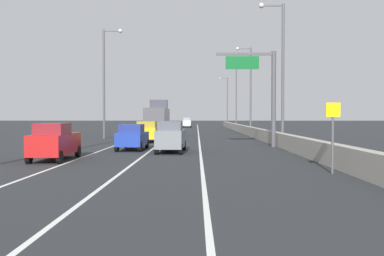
{
  "coord_description": "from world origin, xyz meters",
  "views": [
    {
      "loc": [
        1.24,
        -3.54,
        2.44
      ],
      "look_at": [
        0.83,
        36.05,
        1.34
      ],
      "focal_mm": 40.81,
      "sensor_mm": 36.0,
      "label": 1
    }
  ],
  "objects_px": {
    "lamp_post_left_mid": "(106,77)",
    "car_red_0": "(55,142)",
    "box_truck": "(158,119)",
    "car_silver_2": "(187,122)",
    "overhead_sign_gantry": "(264,87)",
    "car_yellow_3": "(148,132)",
    "car_gray_4": "(171,137)",
    "lamp_post_right_second": "(280,65)",
    "speed_advisory_sign": "(333,132)",
    "lamp_post_right_fourth": "(235,94)",
    "lamp_post_right_fifth": "(226,98)",
    "lamp_post_right_third": "(249,85)",
    "car_blue_1": "(132,137)"
  },
  "relations": [
    {
      "from": "car_blue_1",
      "to": "car_yellow_3",
      "type": "relative_size",
      "value": 0.93
    },
    {
      "from": "car_red_0",
      "to": "car_gray_4",
      "type": "xyz_separation_m",
      "value": [
        6.11,
        5.29,
        0.02
      ]
    },
    {
      "from": "speed_advisory_sign",
      "to": "car_red_0",
      "type": "bearing_deg",
      "value": 157.81
    },
    {
      "from": "lamp_post_right_second",
      "to": "car_blue_1",
      "type": "relative_size",
      "value": 2.79
    },
    {
      "from": "car_red_0",
      "to": "box_truck",
      "type": "relative_size",
      "value": 0.51
    },
    {
      "from": "car_yellow_3",
      "to": "lamp_post_left_mid",
      "type": "bearing_deg",
      "value": 129.98
    },
    {
      "from": "speed_advisory_sign",
      "to": "car_silver_2",
      "type": "height_order",
      "value": "speed_advisory_sign"
    },
    {
      "from": "lamp_post_right_second",
      "to": "car_gray_4",
      "type": "height_order",
      "value": "lamp_post_right_second"
    },
    {
      "from": "speed_advisory_sign",
      "to": "car_blue_1",
      "type": "height_order",
      "value": "speed_advisory_sign"
    },
    {
      "from": "car_gray_4",
      "to": "lamp_post_right_fifth",
      "type": "bearing_deg",
      "value": 83.31
    },
    {
      "from": "overhead_sign_gantry",
      "to": "lamp_post_right_second",
      "type": "bearing_deg",
      "value": 51.25
    },
    {
      "from": "overhead_sign_gantry",
      "to": "lamp_post_right_third",
      "type": "height_order",
      "value": "lamp_post_right_third"
    },
    {
      "from": "lamp_post_right_fourth",
      "to": "car_silver_2",
      "type": "relative_size",
      "value": 2.53
    },
    {
      "from": "lamp_post_right_second",
      "to": "box_truck",
      "type": "bearing_deg",
      "value": 124.91
    },
    {
      "from": "overhead_sign_gantry",
      "to": "lamp_post_right_fifth",
      "type": "height_order",
      "value": "lamp_post_right_fifth"
    },
    {
      "from": "overhead_sign_gantry",
      "to": "car_yellow_3",
      "type": "bearing_deg",
      "value": 146.74
    },
    {
      "from": "overhead_sign_gantry",
      "to": "lamp_post_right_fifth",
      "type": "distance_m",
      "value": 71.28
    },
    {
      "from": "box_truck",
      "to": "lamp_post_right_third",
      "type": "bearing_deg",
      "value": 28.05
    },
    {
      "from": "car_blue_1",
      "to": "lamp_post_right_third",
      "type": "bearing_deg",
      "value": 67.48
    },
    {
      "from": "box_truck",
      "to": "speed_advisory_sign",
      "type": "bearing_deg",
      "value": -73.13
    },
    {
      "from": "car_yellow_3",
      "to": "car_silver_2",
      "type": "bearing_deg",
      "value": 87.17
    },
    {
      "from": "lamp_post_right_third",
      "to": "lamp_post_right_fifth",
      "type": "relative_size",
      "value": 1.0
    },
    {
      "from": "lamp_post_right_second",
      "to": "lamp_post_right_fourth",
      "type": "xyz_separation_m",
      "value": [
        0.35,
        46.13,
        0.0
      ]
    },
    {
      "from": "box_truck",
      "to": "lamp_post_right_second",
      "type": "bearing_deg",
      "value": -55.09
    },
    {
      "from": "lamp_post_right_second",
      "to": "car_yellow_3",
      "type": "xyz_separation_m",
      "value": [
        -11.52,
        4.46,
        -5.68
      ]
    },
    {
      "from": "lamp_post_right_fifth",
      "to": "lamp_post_left_mid",
      "type": "relative_size",
      "value": 1.0
    },
    {
      "from": "lamp_post_right_third",
      "to": "lamp_post_right_fourth",
      "type": "relative_size",
      "value": 1.0
    },
    {
      "from": "box_truck",
      "to": "car_silver_2",
      "type": "bearing_deg",
      "value": 86.06
    },
    {
      "from": "lamp_post_right_second",
      "to": "speed_advisory_sign",
      "type": "bearing_deg",
      "value": -93.79
    },
    {
      "from": "lamp_post_left_mid",
      "to": "car_red_0",
      "type": "bearing_deg",
      "value": -85.21
    },
    {
      "from": "lamp_post_right_second",
      "to": "car_red_0",
      "type": "height_order",
      "value": "lamp_post_right_second"
    },
    {
      "from": "lamp_post_right_fourth",
      "to": "lamp_post_right_fifth",
      "type": "xyz_separation_m",
      "value": [
        -0.05,
        23.07,
        0.0
      ]
    },
    {
      "from": "lamp_post_right_fourth",
      "to": "car_blue_1",
      "type": "height_order",
      "value": "lamp_post_right_fourth"
    },
    {
      "from": "lamp_post_right_fourth",
      "to": "car_red_0",
      "type": "relative_size",
      "value": 2.48
    },
    {
      "from": "lamp_post_right_second",
      "to": "lamp_post_left_mid",
      "type": "xyz_separation_m",
      "value": [
        -16.68,
        10.61,
        0.0
      ]
    },
    {
      "from": "overhead_sign_gantry",
      "to": "box_truck",
      "type": "relative_size",
      "value": 0.8
    },
    {
      "from": "lamp_post_right_third",
      "to": "car_gray_4",
      "type": "bearing_deg",
      "value": -106.38
    },
    {
      "from": "lamp_post_right_fifth",
      "to": "car_gray_4",
      "type": "xyz_separation_m",
      "value": [
        -8.94,
        -76.24,
        -5.62
      ]
    },
    {
      "from": "car_red_0",
      "to": "car_blue_1",
      "type": "height_order",
      "value": "car_red_0"
    },
    {
      "from": "car_red_0",
      "to": "car_gray_4",
      "type": "distance_m",
      "value": 8.08
    },
    {
      "from": "lamp_post_right_third",
      "to": "speed_advisory_sign",
      "type": "bearing_deg",
      "value": -91.94
    },
    {
      "from": "car_yellow_3",
      "to": "car_blue_1",
      "type": "bearing_deg",
      "value": -89.97
    },
    {
      "from": "overhead_sign_gantry",
      "to": "speed_advisory_sign",
      "type": "distance_m",
      "value": 16.12
    },
    {
      "from": "lamp_post_right_fourth",
      "to": "car_silver_2",
      "type": "bearing_deg",
      "value": 131.76
    },
    {
      "from": "car_gray_4",
      "to": "box_truck",
      "type": "relative_size",
      "value": 0.51
    },
    {
      "from": "car_silver_2",
      "to": "car_gray_4",
      "type": "relative_size",
      "value": 0.98
    },
    {
      "from": "lamp_post_right_third",
      "to": "lamp_post_right_fourth",
      "type": "xyz_separation_m",
      "value": [
        0.14,
        23.07,
        0.0
      ]
    },
    {
      "from": "lamp_post_right_second",
      "to": "car_silver_2",
      "type": "height_order",
      "value": "lamp_post_right_second"
    },
    {
      "from": "car_blue_1",
      "to": "car_silver_2",
      "type": "relative_size",
      "value": 0.91
    },
    {
      "from": "lamp_post_right_fifth",
      "to": "speed_advisory_sign",
      "type": "bearing_deg",
      "value": -90.97
    }
  ]
}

